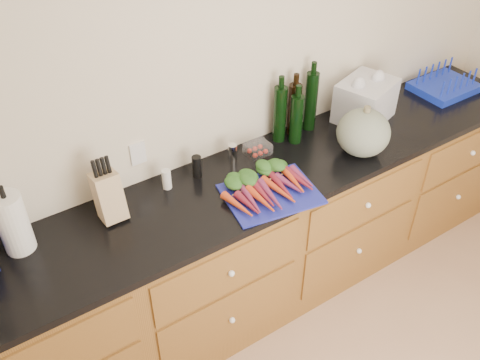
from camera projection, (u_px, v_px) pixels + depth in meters
wall_back at (235, 86)px, 2.82m from camera, size 4.10×0.05×2.60m
cabinets at (267, 238)px, 3.13m from camera, size 3.60×0.64×0.90m
countertop at (269, 175)px, 2.84m from camera, size 3.64×0.62×0.04m
cutting_board at (271, 194)px, 2.67m from camera, size 0.51×0.42×0.01m
carrots at (266, 185)px, 2.68m from camera, size 0.43×0.32×0.06m
squash at (363, 133)px, 2.89m from camera, size 0.29×0.29×0.26m
paper_towel at (13, 223)px, 2.30m from camera, size 0.13×0.13×0.30m
knife_block at (109, 196)px, 2.49m from camera, size 0.12×0.12×0.24m
grinder_salt at (167, 179)px, 2.69m from camera, size 0.05×0.05×0.11m
grinder_pepper at (197, 166)px, 2.76m from camera, size 0.05×0.05×0.12m
canister_chrome at (233, 154)px, 2.86m from camera, size 0.05×0.05×0.11m
tomato_box at (258, 149)px, 2.94m from camera, size 0.13×0.11×0.06m
bottles at (296, 111)px, 3.01m from camera, size 0.29×0.15×0.35m
grocery_bag at (365, 101)px, 3.17m from camera, size 0.40×0.36×0.24m
dish_rack at (444, 85)px, 3.50m from camera, size 0.39×0.31×0.16m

